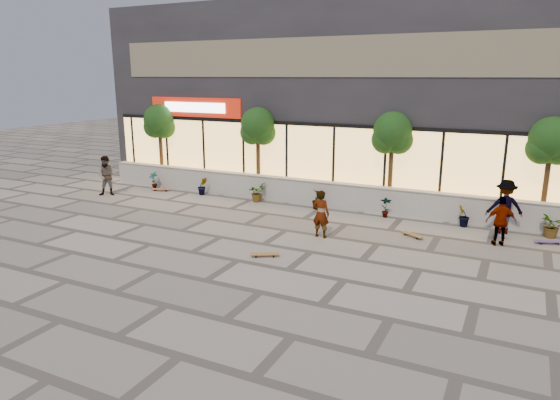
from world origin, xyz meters
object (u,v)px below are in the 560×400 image
at_px(tree_east, 551,144).
at_px(skater_center, 321,214).
at_px(tree_west, 159,123).
at_px(tree_midwest, 258,128).
at_px(skateboard_left, 160,189).
at_px(skater_left, 107,176).
at_px(tree_mideast, 392,135).
at_px(skater_right_far, 505,207).
at_px(skateboard_right_near, 412,235).
at_px(skater_right_near, 501,221).
at_px(skateboard_right_far, 549,241).
at_px(skateboard_center, 265,254).

height_order(tree_east, skater_center, tree_east).
relative_size(tree_west, skater_center, 2.43).
height_order(tree_midwest, tree_east, same).
distance_m(skater_center, skateboard_left, 9.80).
bearing_deg(skater_left, tree_mideast, -15.43).
height_order(tree_east, skater_right_far, tree_east).
distance_m(tree_west, skateboard_right_near, 13.83).
height_order(tree_east, skater_right_near, tree_east).
bearing_deg(tree_midwest, tree_east, 0.00).
bearing_deg(skateboard_right_far, tree_midwest, 148.98).
height_order(tree_midwest, skateboard_center, tree_midwest).
height_order(tree_midwest, tree_mideast, same).
bearing_deg(tree_midwest, skater_right_far, -7.73).
height_order(tree_west, tree_mideast, same).
bearing_deg(skateboard_right_near, skateboard_left, -157.50).
height_order(tree_west, skater_right_near, tree_west).
relative_size(tree_mideast, skateboard_left, 4.38).
height_order(skater_left, skateboard_center, skater_left).
bearing_deg(tree_mideast, tree_midwest, 180.00).
distance_m(skater_left, skateboard_right_near, 13.60).
distance_m(tree_east, skateboard_left, 16.25).
distance_m(skater_left, skater_right_far, 16.36).
bearing_deg(tree_mideast, skateboard_right_far, -19.30).
bearing_deg(skateboard_right_near, tree_east, 70.31).
relative_size(tree_west, tree_midwest, 1.00).
bearing_deg(tree_west, skater_left, -97.84).
bearing_deg(skater_left, tree_west, 51.58).
bearing_deg(skater_center, skater_right_far, -147.63).
bearing_deg(tree_midwest, skateboard_center, -60.10).
relative_size(skater_center, skater_right_near, 1.02).
bearing_deg(skateboard_left, skater_left, -149.52).
bearing_deg(skateboard_center, tree_mideast, 45.80).
bearing_deg(tree_mideast, skateboard_left, -171.81).
bearing_deg(skater_center, skateboard_right_near, -151.66).
bearing_deg(skater_right_far, tree_west, -20.02).
relative_size(tree_west, skater_left, 2.19).
relative_size(skater_left, skater_right_far, 0.96).
height_order(tree_mideast, skater_right_near, tree_mideast).
xyz_separation_m(skater_left, skateboard_left, (1.53, 1.73, -0.81)).
xyz_separation_m(tree_mideast, skateboard_center, (-1.94, -7.07, -2.90)).
bearing_deg(skateboard_center, skater_right_far, 13.35).
bearing_deg(skater_left, tree_east, -20.08).
xyz_separation_m(tree_mideast, skateboard_left, (-10.42, -1.50, -2.90)).
xyz_separation_m(tree_midwest, skater_right_near, (10.28, -2.83, -2.19)).
bearing_deg(skateboard_right_far, skateboard_left, 156.90).
bearing_deg(skateboard_left, skater_center, -36.50).
bearing_deg(tree_east, tree_midwest, 180.00).
bearing_deg(skateboard_center, skateboard_right_near, 18.33).
bearing_deg(skater_left, skateboard_left, 18.04).
distance_m(tree_mideast, skateboard_left, 10.92).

